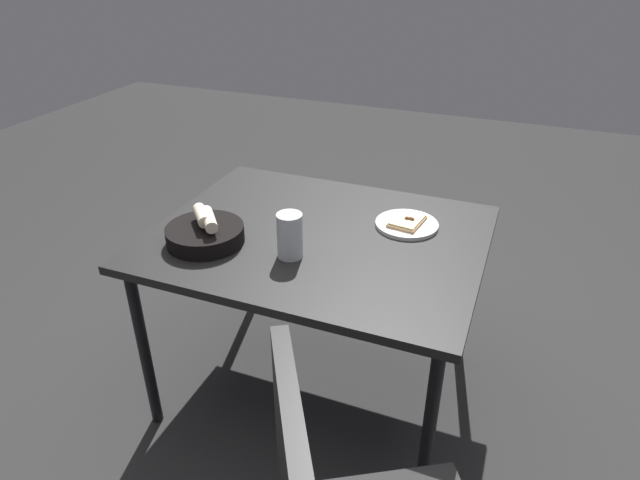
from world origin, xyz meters
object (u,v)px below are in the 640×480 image
Objects in this scene: dining_table at (318,249)px; bread_basket at (205,233)px; pizza_plate at (407,223)px; beer_glass at (290,237)px.

bread_basket is (0.19, -0.33, 0.09)m from dining_table.
pizza_plate is 1.49× the size of beer_glass.
dining_table is at bearing 170.25° from beer_glass.
dining_table is 4.31× the size of bread_basket.
pizza_plate is at bearing 121.14° from bread_basket.
pizza_plate reaches higher than dining_table.
beer_glass is at bearing -41.51° from pizza_plate.
dining_table is 7.53× the size of beer_glass.
beer_glass is at bearing -9.75° from dining_table.
pizza_plate is 0.70m from bread_basket.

